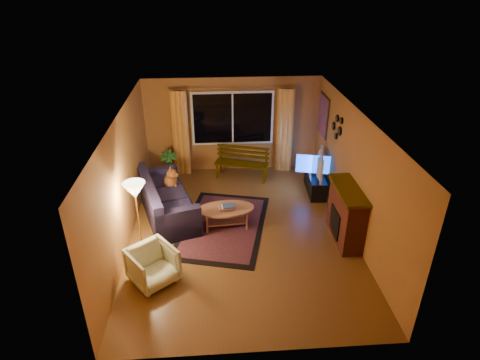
{
  "coord_description": "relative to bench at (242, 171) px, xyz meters",
  "views": [
    {
      "loc": [
        -0.52,
        -6.9,
        4.84
      ],
      "look_at": [
        0.0,
        0.3,
        1.05
      ],
      "focal_mm": 30.0,
      "sensor_mm": 36.0,
      "label": 1
    }
  ],
  "objects": [
    {
      "name": "wall_right",
      "position": [
        2.07,
        -2.42,
        1.04
      ],
      "size": [
        0.02,
        6.0,
        2.5
      ],
      "primitive_type": "cube",
      "color": "#B47233",
      "rests_on": "ground"
    },
    {
      "name": "curtain_left",
      "position": [
        -1.54,
        0.46,
        0.91
      ],
      "size": [
        0.36,
        0.36,
        2.24
      ],
      "primitive_type": "cylinder",
      "color": "#F79D3C",
      "rests_on": "ground"
    },
    {
      "name": "wall_left",
      "position": [
        -2.45,
        -2.42,
        1.04
      ],
      "size": [
        0.02,
        6.0,
        2.5
      ],
      "primitive_type": "cube",
      "color": "#B47233",
      "rests_on": "ground"
    },
    {
      "name": "wall_back",
      "position": [
        -0.19,
        0.59,
        1.04
      ],
      "size": [
        4.5,
        0.02,
        2.5
      ],
      "primitive_type": "cube",
      "color": "#B47233",
      "rests_on": "ground"
    },
    {
      "name": "dog",
      "position": [
        -1.71,
        -1.2,
        0.46
      ],
      "size": [
        0.45,
        0.51,
        0.46
      ],
      "primitive_type": null,
      "rotation": [
        0.0,
        0.0,
        -0.43
      ],
      "color": "#A25526",
      "rests_on": "sofa"
    },
    {
      "name": "sofa",
      "position": [
        -1.76,
        -1.68,
        0.23
      ],
      "size": [
        1.53,
        2.35,
        0.88
      ],
      "primitive_type": "cube",
      "rotation": [
        0.0,
        0.0,
        0.3
      ],
      "color": "#201B39",
      "rests_on": "ground"
    },
    {
      "name": "floor",
      "position": [
        -0.19,
        -2.42,
        -0.22
      ],
      "size": [
        4.5,
        6.0,
        0.02
      ],
      "primitive_type": "cube",
      "color": "brown",
      "rests_on": "ground"
    },
    {
      "name": "painting",
      "position": [
        2.03,
        0.03,
        1.44
      ],
      "size": [
        0.04,
        0.76,
        0.96
      ],
      "primitive_type": "cube",
      "color": "#D6471F",
      "rests_on": "wall_right"
    },
    {
      "name": "curtain_right",
      "position": [
        1.16,
        0.46,
        0.91
      ],
      "size": [
        0.36,
        0.36,
        2.24
      ],
      "primitive_type": "cylinder",
      "color": "#F79D3C",
      "rests_on": "ground"
    },
    {
      "name": "television",
      "position": [
        1.74,
        -0.86,
        0.54
      ],
      "size": [
        0.37,
        1.0,
        0.58
      ],
      "primitive_type": "imported",
      "rotation": [
        0.0,
        0.0,
        1.33
      ],
      "color": "black",
      "rests_on": "tv_console"
    },
    {
      "name": "curtain_rod",
      "position": [
        -0.19,
        0.48,
        2.04
      ],
      "size": [
        3.2,
        0.03,
        0.03
      ],
      "primitive_type": "cylinder",
      "rotation": [
        0.0,
        1.57,
        0.0
      ],
      "color": "#BF8C3F",
      "rests_on": "wall_back"
    },
    {
      "name": "bench",
      "position": [
        0.0,
        0.0,
        0.0
      ],
      "size": [
        1.43,
        0.8,
        0.41
      ],
      "primitive_type": "cube",
      "rotation": [
        0.0,
        0.0,
        -0.31
      ],
      "color": "#3A2800",
      "rests_on": "ground"
    },
    {
      "name": "armchair",
      "position": [
        -1.82,
        -3.82,
        0.16
      ],
      "size": [
        0.98,
        0.97,
        0.74
      ],
      "primitive_type": "imported",
      "rotation": [
        0.0,
        0.0,
        0.66
      ],
      "color": "beige",
      "rests_on": "ground"
    },
    {
      "name": "mirror_cluster",
      "position": [
        2.02,
        -1.12,
        1.59
      ],
      "size": [
        0.06,
        0.6,
        0.56
      ],
      "primitive_type": null,
      "color": "black",
      "rests_on": "wall_right"
    },
    {
      "name": "floor_lamp",
      "position": [
        -2.13,
        -3.03,
        0.57
      ],
      "size": [
        0.31,
        0.31,
        1.54
      ],
      "primitive_type": "cylinder",
      "rotation": [
        0.0,
        0.0,
        0.21
      ],
      "color": "#BF8C3F",
      "rests_on": "ground"
    },
    {
      "name": "fireplace",
      "position": [
        1.86,
        -2.82,
        0.34
      ],
      "size": [
        0.4,
        1.2,
        1.1
      ],
      "primitive_type": "cube",
      "color": "maroon",
      "rests_on": "ground"
    },
    {
      "name": "ceiling",
      "position": [
        -0.19,
        -2.42,
        2.3
      ],
      "size": [
        4.5,
        6.0,
        0.02
      ],
      "primitive_type": "cube",
      "color": "white",
      "rests_on": "ground"
    },
    {
      "name": "rug",
      "position": [
        -0.55,
        -2.21,
        -0.2
      ],
      "size": [
        2.25,
        2.97,
        0.02
      ],
      "primitive_type": "cube",
      "rotation": [
        0.0,
        0.0,
        -0.24
      ],
      "color": "maroon",
      "rests_on": "ground"
    },
    {
      "name": "window",
      "position": [
        -0.19,
        0.52,
        1.24
      ],
      "size": [
        2.0,
        0.02,
        1.3
      ],
      "primitive_type": "cube",
      "color": "black",
      "rests_on": "wall_back"
    },
    {
      "name": "tv_console",
      "position": [
        1.74,
        -0.86,
        0.02
      ],
      "size": [
        0.44,
        1.12,
        0.46
      ],
      "primitive_type": "cube",
      "rotation": [
        0.0,
        0.0,
        -0.06
      ],
      "color": "black",
      "rests_on": "ground"
    },
    {
      "name": "coffee_table",
      "position": [
        -0.5,
        -2.2,
        0.01
      ],
      "size": [
        1.3,
        1.3,
        0.44
      ],
      "primitive_type": "cylinder",
      "rotation": [
        0.0,
        0.0,
        0.08
      ],
      "color": "#B2714F",
      "rests_on": "ground"
    },
    {
      "name": "potted_plant",
      "position": [
        -1.86,
        -0.03,
        0.2
      ],
      "size": [
        0.55,
        0.55,
        0.81
      ],
      "primitive_type": "imported",
      "rotation": [
        0.0,
        0.0,
        0.26
      ],
      "color": "#235B1E",
      "rests_on": "ground"
    }
  ]
}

